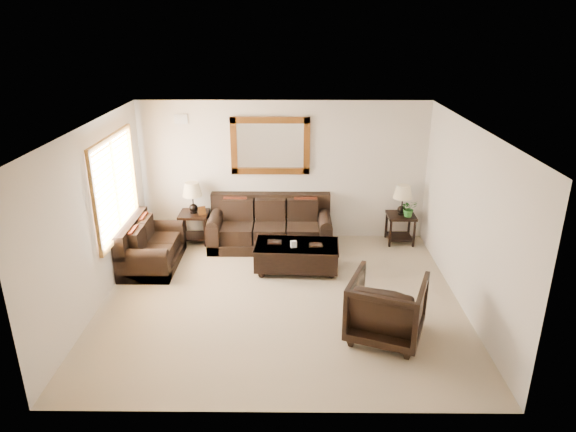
{
  "coord_description": "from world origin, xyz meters",
  "views": [
    {
      "loc": [
        0.17,
        -7.04,
        4.08
      ],
      "look_at": [
        0.11,
        0.6,
        1.15
      ],
      "focal_mm": 32.0,
      "sensor_mm": 36.0,
      "label": 1
    }
  ],
  "objects_px": {
    "sofa": "(270,228)",
    "end_table_left": "(193,204)",
    "end_table_right": "(402,206)",
    "armchair": "(387,305)",
    "loveseat": "(149,249)",
    "coffee_table": "(297,254)"
  },
  "relations": [
    {
      "from": "end_table_right",
      "to": "coffee_table",
      "type": "xyz_separation_m",
      "value": [
        -2.02,
        -1.22,
        -0.46
      ]
    },
    {
      "from": "sofa",
      "to": "end_table_left",
      "type": "relative_size",
      "value": 1.91
    },
    {
      "from": "sofa",
      "to": "end_table_left",
      "type": "bearing_deg",
      "value": 174.64
    },
    {
      "from": "sofa",
      "to": "coffee_table",
      "type": "distance_m",
      "value": 1.18
    },
    {
      "from": "loveseat",
      "to": "armchair",
      "type": "bearing_deg",
      "value": -119.79
    },
    {
      "from": "loveseat",
      "to": "end_table_right",
      "type": "xyz_separation_m",
      "value": [
        4.61,
        1.04,
        0.45
      ]
    },
    {
      "from": "end_table_left",
      "to": "coffee_table",
      "type": "bearing_deg",
      "value": -31.5
    },
    {
      "from": "coffee_table",
      "to": "armchair",
      "type": "relative_size",
      "value": 1.5
    },
    {
      "from": "loveseat",
      "to": "end_table_left",
      "type": "relative_size",
      "value": 1.23
    },
    {
      "from": "sofa",
      "to": "end_table_left",
      "type": "xyz_separation_m",
      "value": [
        -1.48,
        0.14,
        0.45
      ]
    },
    {
      "from": "sofa",
      "to": "armchair",
      "type": "relative_size",
      "value": 2.34
    },
    {
      "from": "sofa",
      "to": "end_table_left",
      "type": "height_order",
      "value": "end_table_left"
    },
    {
      "from": "loveseat",
      "to": "coffee_table",
      "type": "bearing_deg",
      "value": -94.0
    },
    {
      "from": "sofa",
      "to": "armchair",
      "type": "distance_m",
      "value": 3.5
    },
    {
      "from": "end_table_left",
      "to": "loveseat",
      "type": "bearing_deg",
      "value": -121.11
    },
    {
      "from": "end_table_left",
      "to": "coffee_table",
      "type": "relative_size",
      "value": 0.82
    },
    {
      "from": "sofa",
      "to": "armchair",
      "type": "xyz_separation_m",
      "value": [
        1.7,
        -3.06,
        0.15
      ]
    },
    {
      "from": "end_table_left",
      "to": "armchair",
      "type": "relative_size",
      "value": 1.23
    },
    {
      "from": "sofa",
      "to": "coffee_table",
      "type": "xyz_separation_m",
      "value": [
        0.5,
        -1.07,
        -0.04
      ]
    },
    {
      "from": "sofa",
      "to": "end_table_right",
      "type": "height_order",
      "value": "end_table_right"
    },
    {
      "from": "armchair",
      "to": "end_table_left",
      "type": "bearing_deg",
      "value": -24.07
    },
    {
      "from": "end_table_right",
      "to": "armchair",
      "type": "bearing_deg",
      "value": -104.31
    }
  ]
}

